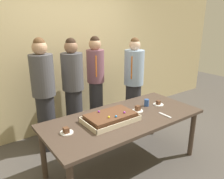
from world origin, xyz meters
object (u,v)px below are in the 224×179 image
at_px(sheet_cake, 111,117).
at_px(plated_slice_far_left, 158,104).
at_px(drink_cup_nearest, 147,103).
at_px(person_far_right_suit, 134,82).
at_px(party_table, 124,122).
at_px(cake_server_utensil, 165,115).
at_px(person_striped_tie_right, 96,82).
at_px(plated_slice_near_left, 138,109).
at_px(person_serving_front, 44,94).
at_px(person_green_shirt_behind, 73,90).
at_px(plated_slice_near_right, 66,131).

distance_m(sheet_cake, plated_slice_far_left, 0.88).
xyz_separation_m(drink_cup_nearest, person_far_right_suit, (0.41, 0.76, 0.06)).
relative_size(party_table, plated_slice_far_left, 13.95).
relative_size(cake_server_utensil, person_striped_tie_right, 0.12).
relative_size(party_table, plated_slice_near_left, 13.95).
bearing_deg(person_serving_front, person_far_right_suit, 59.59).
xyz_separation_m(drink_cup_nearest, cake_server_utensil, (-0.04, -0.39, -0.05)).
xyz_separation_m(plated_slice_near_left, person_striped_tie_right, (0.04, 1.15, 0.13)).
relative_size(party_table, person_striped_tie_right, 1.25).
relative_size(person_serving_front, person_green_shirt_behind, 1.02).
height_order(party_table, plated_slice_near_left, plated_slice_near_left).
relative_size(plated_slice_near_left, drink_cup_nearest, 1.50).
bearing_deg(cake_server_utensil, person_striped_tie_right, 95.88).
bearing_deg(person_striped_tie_right, cake_server_utensil, 29.84).
height_order(person_green_shirt_behind, person_striped_tie_right, person_green_shirt_behind).
relative_size(plated_slice_far_left, person_far_right_suit, 0.09).
bearing_deg(plated_slice_near_left, plated_slice_far_left, -1.10).
distance_m(sheet_cake, cake_server_utensil, 0.74).
distance_m(cake_server_utensil, person_striped_tie_right, 1.48).
distance_m(drink_cup_nearest, person_serving_front, 1.50).
height_order(cake_server_utensil, person_striped_tie_right, person_striped_tie_right).
xyz_separation_m(plated_slice_near_left, person_serving_front, (-0.94, 1.00, 0.13)).
bearing_deg(plated_slice_far_left, plated_slice_near_left, 178.90).
bearing_deg(person_green_shirt_behind, person_serving_front, -88.02).
relative_size(plated_slice_far_left, person_serving_front, 0.09).
distance_m(drink_cup_nearest, person_far_right_suit, 0.87).
bearing_deg(drink_cup_nearest, plated_slice_near_left, -163.68).
bearing_deg(drink_cup_nearest, person_green_shirt_behind, 126.79).
relative_size(plated_slice_near_left, plated_slice_far_left, 1.00).
xyz_separation_m(plated_slice_far_left, drink_cup_nearest, (-0.17, 0.08, 0.03)).
distance_m(party_table, plated_slice_near_left, 0.29).
bearing_deg(person_far_right_suit, cake_server_utensil, 31.23).
xyz_separation_m(plated_slice_near_right, person_green_shirt_behind, (0.59, 1.00, 0.12)).
xyz_separation_m(party_table, person_serving_front, (-0.67, 1.03, 0.23)).
height_order(sheet_cake, person_striped_tie_right, person_striped_tie_right).
bearing_deg(cake_server_utensil, plated_slice_far_left, 56.15).
relative_size(plated_slice_far_left, drink_cup_nearest, 1.50).
bearing_deg(sheet_cake, person_green_shirt_behind, 89.28).
height_order(plated_slice_near_left, drink_cup_nearest, drink_cup_nearest).
xyz_separation_m(cake_server_utensil, person_far_right_suit, (0.45, 1.14, 0.11)).
distance_m(cake_server_utensil, person_serving_front, 1.75).
relative_size(plated_slice_near_left, plated_slice_near_right, 1.00).
relative_size(party_table, plated_slice_near_right, 13.95).
bearing_deg(person_green_shirt_behind, plated_slice_far_left, 41.31).
xyz_separation_m(sheet_cake, plated_slice_near_left, (0.48, 0.03, -0.02)).
distance_m(cake_server_utensil, person_far_right_suit, 1.24).
distance_m(plated_slice_near_left, person_striped_tie_right, 1.16).
bearing_deg(party_table, sheet_cake, 177.96).
height_order(person_green_shirt_behind, person_far_right_suit, person_green_shirt_behind).
relative_size(plated_slice_near_right, person_far_right_suit, 0.09).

